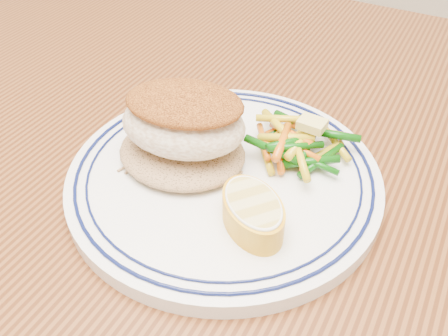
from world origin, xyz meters
TOP-DOWN VIEW (x-y plane):
  - dining_table at (0.00, 0.00)m, footprint 1.50×0.90m
  - plate at (-0.03, -0.02)m, footprint 0.28×0.28m
  - rice_pilaf at (-0.07, -0.02)m, footprint 0.12×0.10m
  - fish_fillet at (-0.07, -0.02)m, footprint 0.12×0.10m
  - vegetable_pile at (0.01, 0.03)m, footprint 0.10×0.10m
  - butter_pat at (0.02, 0.04)m, footprint 0.03×0.02m
  - lemon_wedge at (0.02, -0.07)m, footprint 0.09×0.09m

SIDE VIEW (x-z plane):
  - dining_table at x=0.00m, z-range 0.28..1.03m
  - plate at x=-0.03m, z-range 0.75..0.77m
  - rice_pilaf at x=-0.07m, z-range 0.77..0.79m
  - vegetable_pile at x=0.01m, z-range 0.76..0.79m
  - lemon_wedge at x=0.02m, z-range 0.77..0.79m
  - butter_pat at x=0.02m, z-range 0.79..0.80m
  - fish_fillet at x=-0.07m, z-range 0.78..0.84m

